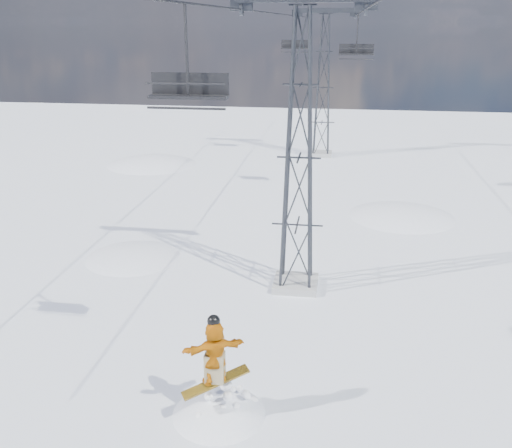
# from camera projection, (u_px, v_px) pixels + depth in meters

# --- Properties ---
(ground) EXTENTS (120.00, 120.00, 0.00)m
(ground) POSITION_uv_depth(u_px,v_px,m) (245.00, 405.00, 16.43)
(ground) COLOR white
(ground) RESTS_ON ground
(snow_terrain) EXTENTS (39.00, 37.00, 22.00)m
(snow_terrain) POSITION_uv_depth(u_px,v_px,m) (229.00, 323.00, 40.10)
(snow_terrain) COLOR white
(snow_terrain) RESTS_ON ground
(lift_tower_near) EXTENTS (5.20, 1.80, 11.43)m
(lift_tower_near) POSITION_uv_depth(u_px,v_px,m) (299.00, 158.00, 21.94)
(lift_tower_near) COLOR #999999
(lift_tower_near) RESTS_ON ground
(lift_tower_far) EXTENTS (5.20, 1.80, 11.43)m
(lift_tower_far) POSITION_uv_depth(u_px,v_px,m) (323.00, 88.00, 45.24)
(lift_tower_far) COLOR #999999
(lift_tower_far) RESTS_ON ground
(haul_cables) EXTENTS (4.46, 51.00, 0.06)m
(haul_cables) POSITION_uv_depth(u_px,v_px,m) (318.00, 14.00, 30.86)
(haul_cables) COLOR black
(haul_cables) RESTS_ON ground
(lift_chair_near) EXTENTS (1.95, 0.56, 2.42)m
(lift_chair_near) POSITION_uv_depth(u_px,v_px,m) (189.00, 88.00, 13.95)
(lift_chair_near) COLOR black
(lift_chair_near) RESTS_ON ground
(lift_chair_mid) EXTENTS (1.96, 0.56, 2.43)m
(lift_chair_mid) POSITION_uv_depth(u_px,v_px,m) (356.00, 50.00, 32.29)
(lift_chair_mid) COLOR black
(lift_chair_mid) RESTS_ON ground
(lift_chair_far) EXTENTS (2.11, 0.61, 2.61)m
(lift_chair_far) POSITION_uv_depth(u_px,v_px,m) (295.00, 45.00, 43.27)
(lift_chair_far) COLOR black
(lift_chair_far) RESTS_ON ground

